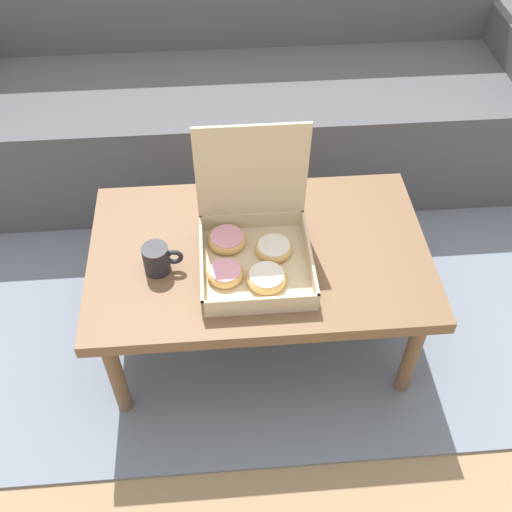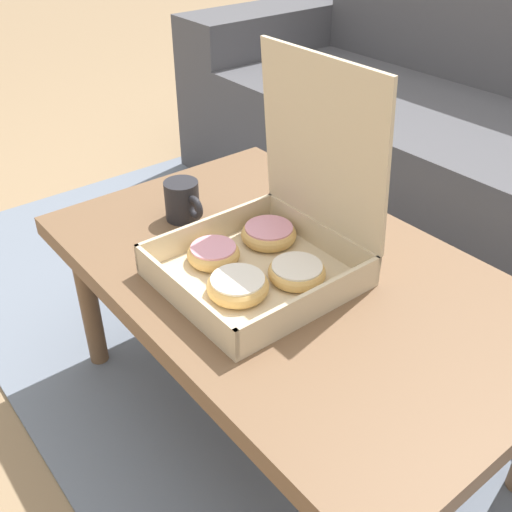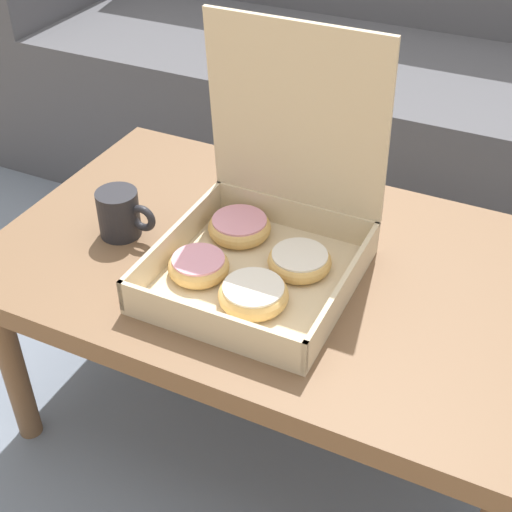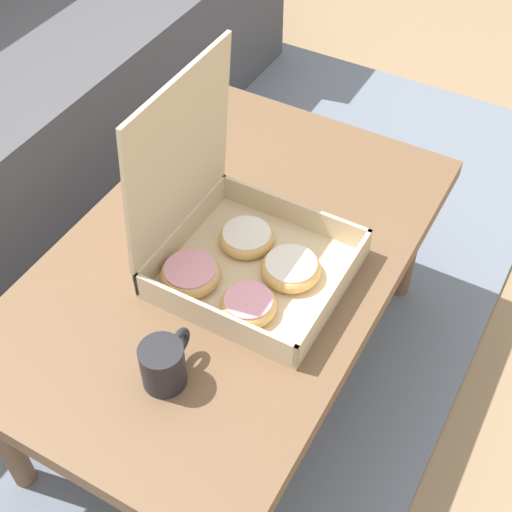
# 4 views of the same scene
# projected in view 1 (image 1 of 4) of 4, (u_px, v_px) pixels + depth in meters

# --- Properties ---
(ground_plane) EXTENTS (12.00, 12.00, 0.00)m
(ground_plane) POSITION_uv_depth(u_px,v_px,m) (254.00, 291.00, 2.12)
(ground_plane) COLOR #937756
(area_rug) EXTENTS (2.63, 1.89, 0.01)m
(area_rug) POSITION_uv_depth(u_px,v_px,m) (248.00, 230.00, 2.31)
(area_rug) COLOR slate
(area_rug) RESTS_ON ground_plane
(couch) EXTENTS (2.51, 0.76, 0.89)m
(couch) POSITION_uv_depth(u_px,v_px,m) (240.00, 94.00, 2.41)
(couch) COLOR #4C4C51
(couch) RESTS_ON ground_plane
(coffee_table) EXTENTS (0.96, 0.60, 0.41)m
(coffee_table) POSITION_uv_depth(u_px,v_px,m) (259.00, 259.00, 1.73)
(coffee_table) COLOR brown
(coffee_table) RESTS_ON ground_plane
(pastry_box) EXTENTS (0.30, 0.32, 0.38)m
(pastry_box) POSITION_uv_depth(u_px,v_px,m) (251.00, 244.00, 1.62)
(pastry_box) COLOR beige
(pastry_box) RESTS_ON coffee_table
(coffee_mug) EXTENTS (0.11, 0.07, 0.08)m
(coffee_mug) POSITION_uv_depth(u_px,v_px,m) (158.00, 259.00, 1.61)
(coffee_mug) COLOR #232328
(coffee_mug) RESTS_ON coffee_table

